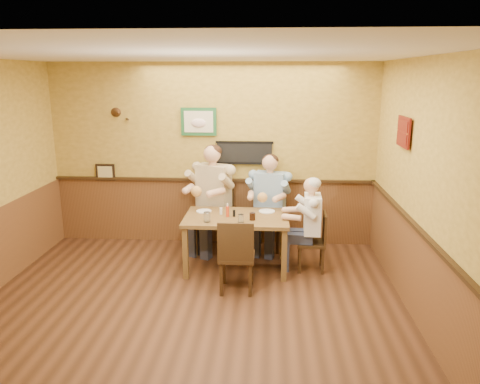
% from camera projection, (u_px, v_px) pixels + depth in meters
% --- Properties ---
extents(room, '(5.02, 5.03, 2.81)m').
position_uv_depth(room, '(198.00, 165.00, 4.89)').
color(room, '#361E10').
rests_on(room, ground).
extents(dining_table, '(1.40, 0.90, 0.75)m').
position_uv_depth(dining_table, '(237.00, 223.00, 6.35)').
color(dining_table, brown).
rests_on(dining_table, ground).
extents(chair_back_left, '(0.61, 0.61, 1.01)m').
position_uv_depth(chair_back_left, '(214.00, 217.00, 7.14)').
color(chair_back_left, '#352310').
rests_on(chair_back_left, ground).
extents(chair_back_right, '(0.52, 0.52, 0.93)m').
position_uv_depth(chair_back_right, '(270.00, 220.00, 7.13)').
color(chair_back_right, '#352310').
rests_on(chair_back_right, ground).
extents(chair_right_end, '(0.39, 0.39, 0.81)m').
position_uv_depth(chair_right_end, '(311.00, 241.00, 6.36)').
color(chair_right_end, '#352310').
rests_on(chair_right_end, ground).
extents(chair_near_side, '(0.43, 0.43, 0.93)m').
position_uv_depth(chair_near_side, '(237.00, 255.00, 5.73)').
color(chair_near_side, '#352310').
rests_on(chair_near_side, ground).
extents(diner_tan_shirt, '(0.88, 0.88, 1.44)m').
position_uv_depth(diner_tan_shirt, '(214.00, 203.00, 7.08)').
color(diner_tan_shirt, beige).
rests_on(diner_tan_shirt, ground).
extents(diner_blue_polo, '(0.74, 0.74, 1.32)m').
position_uv_depth(diner_blue_polo, '(270.00, 207.00, 7.08)').
color(diner_blue_polo, '#7F9FBE').
rests_on(diner_blue_polo, ground).
extents(diner_white_elder, '(0.56, 0.56, 1.16)m').
position_uv_depth(diner_white_elder, '(312.00, 229.00, 6.32)').
color(diner_white_elder, silver).
rests_on(diner_white_elder, ground).
extents(water_glass_left, '(0.10, 0.10, 0.13)m').
position_uv_depth(water_glass_left, '(207.00, 217.00, 6.06)').
color(water_glass_left, silver).
rests_on(water_glass_left, dining_table).
extents(water_glass_mid, '(0.09, 0.09, 0.11)m').
position_uv_depth(water_glass_mid, '(241.00, 219.00, 6.03)').
color(water_glass_mid, silver).
rests_on(water_glass_mid, dining_table).
extents(cola_tumbler, '(0.08, 0.08, 0.10)m').
position_uv_depth(cola_tumbler, '(252.00, 216.00, 6.14)').
color(cola_tumbler, black).
rests_on(cola_tumbler, dining_table).
extents(hot_sauce_bottle, '(0.04, 0.04, 0.16)m').
position_uv_depth(hot_sauce_bottle, '(228.00, 211.00, 6.28)').
color(hot_sauce_bottle, red).
rests_on(hot_sauce_bottle, dining_table).
extents(salt_shaker, '(0.05, 0.05, 0.09)m').
position_uv_depth(salt_shaker, '(221.00, 211.00, 6.39)').
color(salt_shaker, white).
rests_on(salt_shaker, dining_table).
extents(pepper_shaker, '(0.05, 0.05, 0.09)m').
position_uv_depth(pepper_shaker, '(234.00, 213.00, 6.30)').
color(pepper_shaker, black).
rests_on(pepper_shaker, dining_table).
extents(plate_far_left, '(0.24, 0.24, 0.01)m').
position_uv_depth(plate_far_left, '(204.00, 211.00, 6.53)').
color(plate_far_left, white).
rests_on(plate_far_left, dining_table).
extents(plate_far_right, '(0.25, 0.25, 0.01)m').
position_uv_depth(plate_far_right, '(267.00, 211.00, 6.52)').
color(plate_far_right, white).
rests_on(plate_far_right, dining_table).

